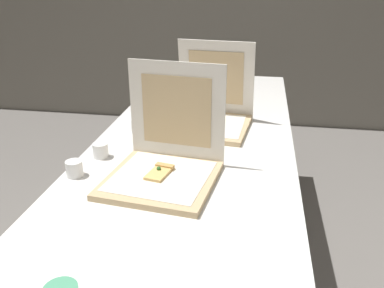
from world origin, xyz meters
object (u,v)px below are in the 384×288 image
(pizza_box_front, at_px, (165,163))
(cup_white_mid, at_px, (138,126))
(pizza_box_middle, at_px, (210,115))
(cup_white_far, at_px, (175,103))
(cup_white_near_center, at_px, (101,150))
(table, at_px, (194,150))
(cup_white_near_left, at_px, (74,169))
(napkin_pile, at_px, (181,283))

(pizza_box_front, relative_size, cup_white_mid, 6.82)
(pizza_box_middle, height_order, cup_white_far, pizza_box_middle)
(pizza_box_front, bearing_deg, cup_white_mid, 125.19)
(pizza_box_front, height_order, cup_white_mid, pizza_box_front)
(cup_white_near_center, bearing_deg, cup_white_mid, 76.37)
(table, bearing_deg, cup_white_mid, 169.57)
(table, bearing_deg, cup_white_near_center, -145.24)
(cup_white_far, bearing_deg, cup_white_mid, -105.06)
(pizza_box_middle, bearing_deg, cup_white_near_left, -118.93)
(table, xyz_separation_m, cup_white_near_center, (-0.34, -0.24, 0.08))
(table, xyz_separation_m, napkin_pile, (0.11, -0.89, 0.05))
(cup_white_far, xyz_separation_m, napkin_pile, (0.28, -1.30, -0.03))
(pizza_box_front, distance_m, cup_white_far, 0.79)
(pizza_box_middle, relative_size, cup_white_near_left, 6.76)
(cup_white_far, distance_m, cup_white_near_center, 0.67)
(cup_white_near_center, relative_size, napkin_pile, 0.32)
(table, height_order, pizza_box_middle, pizza_box_middle)
(table, height_order, pizza_box_front, pizza_box_front)
(cup_white_mid, xyz_separation_m, cup_white_far, (0.10, 0.37, 0.00))
(table, xyz_separation_m, pizza_box_front, (-0.05, -0.36, 0.10))
(cup_white_near_left, bearing_deg, cup_white_near_center, 78.50)
(cup_white_far, xyz_separation_m, cup_white_near_center, (-0.17, -0.65, 0.00))
(pizza_box_middle, bearing_deg, cup_white_near_center, -125.85)
(pizza_box_middle, bearing_deg, table, -97.02)
(pizza_box_front, relative_size, pizza_box_middle, 1.01)
(table, relative_size, pizza_box_front, 5.86)
(pizza_box_middle, distance_m, napkin_pile, 1.08)
(pizza_box_front, relative_size, cup_white_near_center, 6.82)
(cup_white_mid, relative_size, napkin_pile, 0.32)
(pizza_box_middle, distance_m, cup_white_far, 0.32)
(pizza_box_middle, relative_size, napkin_pile, 2.14)
(cup_white_mid, relative_size, cup_white_far, 1.00)
(cup_white_mid, height_order, cup_white_far, same)
(pizza_box_front, bearing_deg, cup_white_far, 105.81)
(cup_white_near_center, bearing_deg, cup_white_far, 75.56)
(table, distance_m, cup_white_near_center, 0.42)
(pizza_box_front, bearing_deg, pizza_box_middle, 87.19)
(pizza_box_front, distance_m, napkin_pile, 0.55)
(cup_white_near_center, bearing_deg, table, 34.76)
(table, bearing_deg, napkin_pile, -82.92)
(pizza_box_middle, distance_m, cup_white_near_center, 0.57)
(cup_white_mid, distance_m, napkin_pile, 1.01)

